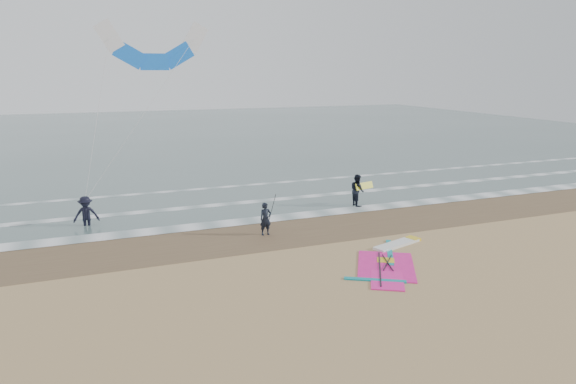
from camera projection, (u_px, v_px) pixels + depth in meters
name	position (u px, v px, depth m)	size (l,w,h in m)	color
ground	(339.00, 275.00, 19.64)	(120.00, 120.00, 0.00)	tan
sea_water	(162.00, 134.00, 63.16)	(120.00, 80.00, 0.02)	#47605E
wet_sand_band	(283.00, 231.00, 25.08)	(120.00, 5.00, 0.01)	brown
foam_waterline	(256.00, 208.00, 29.10)	(120.00, 9.15, 0.02)	white
windsurf_rig	(390.00, 260.00, 21.20)	(5.41, 5.12, 0.13)	white
person_standing	(266.00, 219.00, 24.33)	(0.58, 0.38, 1.58)	black
person_walking	(357.00, 190.00, 29.60)	(0.90, 0.70, 1.86)	black
person_wading	(86.00, 208.00, 25.62)	(1.23, 0.71, 1.91)	black
held_pole	(271.00, 211.00, 24.35)	(0.17, 0.86, 1.82)	black
carried_kiteboard	(364.00, 186.00, 29.59)	(1.30, 0.51, 0.39)	yellow
surf_kite	(154.00, 50.00, 28.71)	(7.40, 3.84, 9.11)	white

